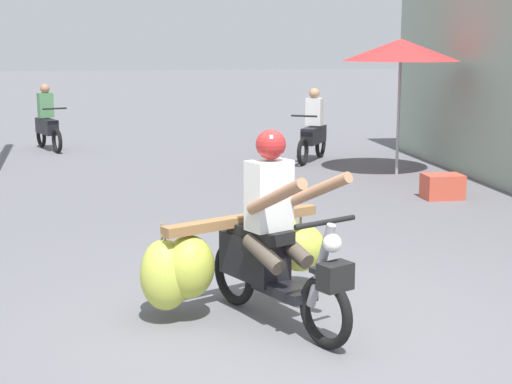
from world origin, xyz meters
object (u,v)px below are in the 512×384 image
motorbike_distant_ahead_right (47,123)px  market_umbrella_near_shop (401,50)px  produce_crate (442,186)px  motorbike_main_loaded (240,253)px  motorbike_distant_ahead_left (313,132)px

motorbike_distant_ahead_right → market_umbrella_near_shop: size_ratio=0.66×
produce_crate → market_umbrella_near_shop: bearing=88.5°
motorbike_main_loaded → produce_crate: motorbike_main_loaded is taller
market_umbrella_near_shop → produce_crate: bearing=-91.5°
motorbike_main_loaded → produce_crate: (3.61, 4.31, -0.35)m
market_umbrella_near_shop → produce_crate: (-0.05, -2.11, -1.95)m
motorbike_distant_ahead_right → market_umbrella_near_shop: (6.29, -4.20, 1.56)m
motorbike_distant_ahead_left → motorbike_distant_ahead_right: (-5.22, 2.46, 0.00)m
motorbike_main_loaded → produce_crate: 5.63m
motorbike_main_loaded → motorbike_distant_ahead_right: size_ratio=1.27×
motorbike_distant_ahead_left → market_umbrella_near_shop: bearing=-58.6°
motorbike_distant_ahead_left → market_umbrella_near_shop: (1.07, -1.75, 1.56)m
motorbike_distant_ahead_left → market_umbrella_near_shop: size_ratio=0.61×
motorbike_main_loaded → market_umbrella_near_shop: market_umbrella_near_shop is taller
market_umbrella_near_shop → produce_crate: 2.87m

